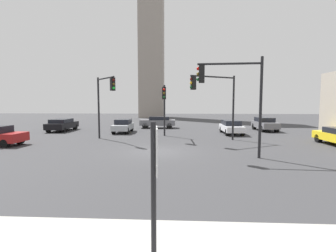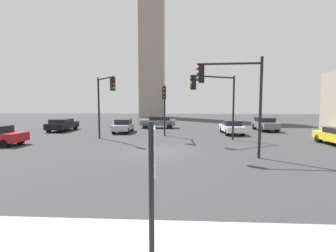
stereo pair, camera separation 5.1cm
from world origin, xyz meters
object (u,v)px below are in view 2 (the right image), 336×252
at_px(traffic_light_2, 164,100).
at_px(traffic_light_3, 232,88).
at_px(direction_sign, 153,178).
at_px(car_3, 158,122).
at_px(car_4, 62,124).
at_px(car_5, 123,126).
at_px(car_6, 232,127).
at_px(traffic_light_0, 215,93).
at_px(car_1, 265,124).
at_px(traffic_light_1, 105,94).

xyz_separation_m(traffic_light_2, traffic_light_3, (4.37, -7.77, 0.64)).
xyz_separation_m(direction_sign, car_3, (-2.44, 26.92, -1.05)).
relative_size(traffic_light_3, car_4, 1.26).
height_order(direction_sign, car_5, direction_sign).
xyz_separation_m(car_5, car_6, (11.07, -0.70, -0.00)).
height_order(traffic_light_0, car_1, traffic_light_0).
distance_m(traffic_light_2, car_4, 12.98).
xyz_separation_m(car_3, car_5, (-3.22, -4.84, -0.03)).
relative_size(traffic_light_0, traffic_light_3, 0.94).
height_order(traffic_light_3, car_5, traffic_light_3).
xyz_separation_m(traffic_light_1, car_3, (3.35, 10.52, -3.04)).
bearing_deg(car_5, traffic_light_3, 36.18).
relative_size(traffic_light_2, traffic_light_3, 0.84).
bearing_deg(traffic_light_2, car_4, -116.89).
bearing_deg(car_1, traffic_light_0, -42.00).
bearing_deg(car_3, direction_sign, 93.86).
distance_m(traffic_light_1, car_3, 11.45).
bearing_deg(traffic_light_2, traffic_light_1, -73.83).
height_order(direction_sign, traffic_light_2, traffic_light_2).
distance_m(traffic_light_3, car_1, 15.94).
bearing_deg(car_6, car_3, -127.23).
xyz_separation_m(traffic_light_0, car_6, (2.34, 5.06, -3.17)).
distance_m(car_4, car_6, 18.20).
bearing_deg(traffic_light_3, car_3, -67.34).
height_order(direction_sign, traffic_light_0, traffic_light_0).
distance_m(traffic_light_1, traffic_light_3, 10.96).
bearing_deg(car_6, traffic_light_3, -12.77).
bearing_deg(car_5, car_1, 98.12).
relative_size(traffic_light_2, car_6, 1.13).
distance_m(traffic_light_3, car_4, 20.79).
bearing_deg(traffic_light_2, traffic_light_0, 63.75).
relative_size(traffic_light_1, car_3, 1.23).
bearing_deg(traffic_light_3, traffic_light_0, -84.19).
height_order(traffic_light_2, car_6, traffic_light_2).
bearing_deg(direction_sign, traffic_light_2, 86.63).
xyz_separation_m(car_1, car_5, (-15.33, -2.48, -0.06)).
xyz_separation_m(car_1, car_4, (-22.37, -1.40, -0.07)).
bearing_deg(traffic_light_1, traffic_light_3, 17.81).
bearing_deg(traffic_light_1, traffic_light_0, 51.12).
height_order(traffic_light_2, car_5, traffic_light_2).
distance_m(car_3, car_6, 9.61).
height_order(traffic_light_0, traffic_light_1, traffic_light_0).
relative_size(direction_sign, car_4, 0.60).
relative_size(traffic_light_1, car_5, 1.33).
height_order(car_3, car_6, car_3).
height_order(traffic_light_1, car_4, traffic_light_1).
distance_m(traffic_light_0, car_3, 12.35).
bearing_deg(car_1, car_5, -84.14).
distance_m(traffic_light_2, car_3, 9.32).
height_order(traffic_light_0, car_3, traffic_light_0).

